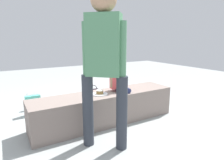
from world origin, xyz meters
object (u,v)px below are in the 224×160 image
adult_standing (104,56)px  party_cup_red (50,107)px  handbag_black_leather (93,95)px  handbag_brown_canvas (126,99)px  gift_bag (33,105)px  water_bottle_near_gift (27,105)px  child_seated (118,77)px  cake_plate (100,93)px

adult_standing → party_cup_red: size_ratio=15.70×
handbag_black_leather → handbag_brown_canvas: size_ratio=0.91×
gift_bag → party_cup_red: (0.27, 0.05, -0.11)m
handbag_black_leather → adult_standing: bearing=-110.2°
gift_bag → water_bottle_near_gift: (-0.06, 0.25, -0.07)m
child_seated → adult_standing: size_ratio=0.28×
cake_plate → gift_bag: bearing=131.9°
cake_plate → adult_standing: bearing=-111.9°
child_seated → handbag_brown_canvas: (0.45, 0.44, -0.53)m
adult_standing → water_bottle_near_gift: size_ratio=8.51×
adult_standing → gift_bag: size_ratio=4.70×
cake_plate → handbag_black_leather: cake_plate is taller
adult_standing → gift_bag: bearing=111.4°
adult_standing → handbag_black_leather: (0.59, 1.60, -0.92)m
cake_plate → gift_bag: (-0.78, 0.86, -0.30)m
gift_bag → child_seated: bearing=-37.3°
handbag_brown_canvas → adult_standing: bearing=-134.4°
child_seated → cake_plate: 0.38m
gift_bag → party_cup_red: size_ratio=3.34×
adult_standing → handbag_black_leather: bearing=69.8°
cake_plate → handbag_brown_canvas: bearing=31.0°
adult_standing → cake_plate: size_ratio=7.67×
adult_standing → cake_plate: bearing=68.1°
gift_bag → handbag_black_leather: size_ratio=1.15×
party_cup_red → cake_plate: bearing=-61.0°
gift_bag → handbag_brown_canvas: bearing=-14.4°
child_seated → water_bottle_near_gift: 1.69m
cake_plate → gift_bag: cake_plate is taller
child_seated → gift_bag: 1.47m
gift_bag → handbag_brown_canvas: gift_bag is taller
adult_standing → handbag_brown_canvas: bearing=45.6°
handbag_brown_canvas → gift_bag: bearing=165.6°
gift_bag → handbag_black_leather: bearing=9.1°
water_bottle_near_gift → handbag_brown_canvas: size_ratio=0.58×
cake_plate → handbag_black_leather: bearing=70.8°
water_bottle_near_gift → handbag_black_leather: size_ratio=0.63×
child_seated → gift_bag: bearing=142.7°
gift_bag → cake_plate: bearing=-48.1°
child_seated → gift_bag: size_ratio=1.32×
handbag_black_leather → gift_bag: bearing=-170.9°
gift_bag → handbag_black_leather: (1.14, 0.18, -0.05)m
gift_bag → water_bottle_near_gift: size_ratio=1.81×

